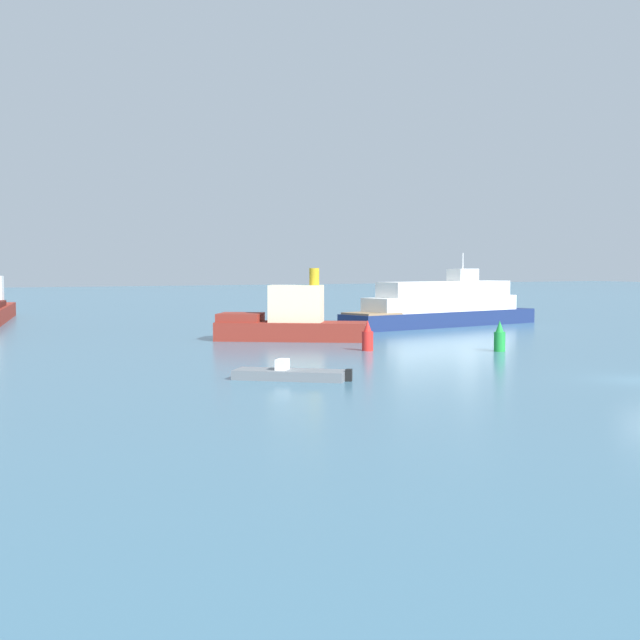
{
  "coord_description": "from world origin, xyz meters",
  "views": [
    {
      "loc": [
        -33.5,
        -29.67,
        5.29
      ],
      "look_at": [
        -0.15,
        30.82,
        1.2
      ],
      "focal_mm": 51.88,
      "sensor_mm": 36.0,
      "label": 1
    }
  ],
  "objects_px": {
    "small_motorboat": "(291,374)",
    "tugboat": "(289,322)",
    "channel_buoy_red": "(368,338)",
    "white_riverboat": "(443,307)",
    "channel_buoy_green": "(500,338)"
  },
  "relations": [
    {
      "from": "tugboat",
      "to": "channel_buoy_red",
      "type": "height_order",
      "value": "tugboat"
    },
    {
      "from": "tugboat",
      "to": "channel_buoy_green",
      "type": "height_order",
      "value": "tugboat"
    },
    {
      "from": "channel_buoy_red",
      "to": "channel_buoy_green",
      "type": "relative_size",
      "value": 1.0
    },
    {
      "from": "tugboat",
      "to": "channel_buoy_red",
      "type": "bearing_deg",
      "value": -86.5
    },
    {
      "from": "tugboat",
      "to": "channel_buoy_green",
      "type": "bearing_deg",
      "value": -61.6
    },
    {
      "from": "small_motorboat",
      "to": "channel_buoy_red",
      "type": "xyz_separation_m",
      "value": [
        10.77,
        10.6,
        0.56
      ]
    },
    {
      "from": "small_motorboat",
      "to": "channel_buoy_red",
      "type": "bearing_deg",
      "value": 44.54
    },
    {
      "from": "tugboat",
      "to": "channel_buoy_red",
      "type": "relative_size",
      "value": 5.62
    },
    {
      "from": "channel_buoy_green",
      "to": "small_motorboat",
      "type": "bearing_deg",
      "value": -160.35
    },
    {
      "from": "white_riverboat",
      "to": "small_motorboat",
      "type": "distance_m",
      "value": 39.8
    },
    {
      "from": "white_riverboat",
      "to": "channel_buoy_red",
      "type": "bearing_deg",
      "value": -137.23
    },
    {
      "from": "small_motorboat",
      "to": "tugboat",
      "type": "height_order",
      "value": "tugboat"
    },
    {
      "from": "small_motorboat",
      "to": "tugboat",
      "type": "bearing_deg",
      "value": 63.17
    },
    {
      "from": "channel_buoy_red",
      "to": "channel_buoy_green",
      "type": "bearing_deg",
      "value": -31.9
    },
    {
      "from": "tugboat",
      "to": "small_motorboat",
      "type": "bearing_deg",
      "value": -116.83
    }
  ]
}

